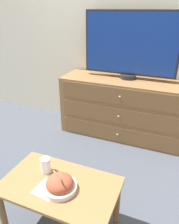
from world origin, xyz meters
TOP-DOWN VIEW (x-y plane):
  - ground_plane at (0.00, 0.00)m, footprint 12.00×12.00m
  - wall_back at (0.00, 0.03)m, footprint 12.00×0.05m
  - dresser at (-0.00, -0.26)m, footprint 1.47×0.47m
  - tv at (0.00, -0.17)m, footprint 1.02×0.18m
  - coffee_table at (-0.06, -1.66)m, footprint 0.75×0.45m
  - takeout_bowl at (-0.04, -1.70)m, footprint 0.21×0.21m
  - drink_cup at (-0.21, -1.59)m, footprint 0.07×0.07m
  - napkin at (-0.11, -1.73)m, footprint 0.16×0.16m

SIDE VIEW (x-z plane):
  - ground_plane at x=0.00m, z-range 0.00..0.00m
  - coffee_table at x=-0.06m, z-range 0.13..0.52m
  - dresser at x=0.00m, z-range 0.00..0.69m
  - napkin at x=-0.11m, z-range 0.39..0.39m
  - takeout_bowl at x=-0.04m, z-range 0.34..0.52m
  - drink_cup at x=-0.21m, z-range 0.38..0.49m
  - tv at x=0.00m, z-range 0.70..1.41m
  - wall_back at x=0.00m, z-range 0.00..2.60m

